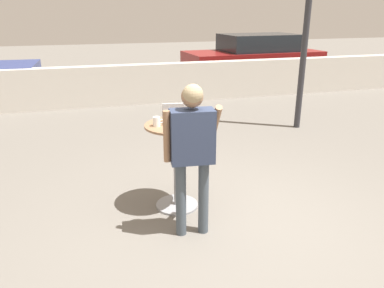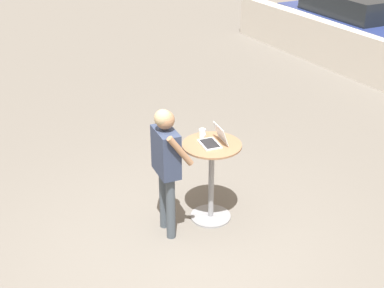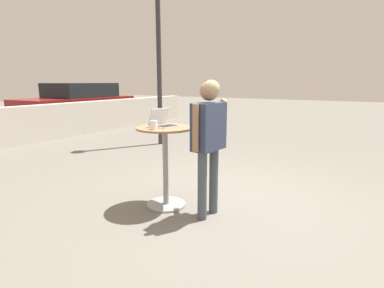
{
  "view_description": "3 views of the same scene",
  "coord_description": "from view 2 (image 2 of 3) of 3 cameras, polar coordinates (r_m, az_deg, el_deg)",
  "views": [
    {
      "loc": [
        -1.42,
        -3.33,
        2.28
      ],
      "look_at": [
        -0.32,
        0.37,
        0.9
      ],
      "focal_mm": 35.0,
      "sensor_mm": 36.0,
      "label": 1
    },
    {
      "loc": [
        4.48,
        -2.31,
        3.92
      ],
      "look_at": [
        -0.51,
        0.43,
        1.07
      ],
      "focal_mm": 50.0,
      "sensor_mm": 36.0,
      "label": 2
    },
    {
      "loc": [
        -3.44,
        -1.57,
        1.61
      ],
      "look_at": [
        -0.55,
        0.19,
        0.9
      ],
      "focal_mm": 28.0,
      "sensor_mm": 36.0,
      "label": 3
    }
  ],
  "objects": [
    {
      "name": "ground_plane",
      "position": [
        6.39,
        -1.22,
        -11.29
      ],
      "size": [
        50.0,
        50.0,
        0.0
      ],
      "primitive_type": "plane",
      "color": "slate"
    },
    {
      "name": "cafe_table",
      "position": [
        6.6,
        2.08,
        -3.05
      ],
      "size": [
        0.72,
        0.72,
        1.05
      ],
      "color": "gray",
      "rests_on": "ground_plane"
    },
    {
      "name": "laptop",
      "position": [
        6.4,
        2.35,
        0.44
      ],
      "size": [
        0.34,
        0.33,
        0.23
      ],
      "color": "silver",
      "rests_on": "cafe_table"
    },
    {
      "name": "coffee_mug",
      "position": [
        6.56,
        1.12,
        1.16
      ],
      "size": [
        0.12,
        0.08,
        0.11
      ],
      "color": "white",
      "rests_on": "cafe_table"
    },
    {
      "name": "standing_person",
      "position": [
        6.15,
        -2.79,
        -1.39
      ],
      "size": [
        0.6,
        0.34,
        1.63
      ],
      "color": "#424C56",
      "rests_on": "ground_plane"
    },
    {
      "name": "parked_car_further_down",
      "position": [
        13.56,
        17.23,
        12.0
      ],
      "size": [
        4.3,
        2.02,
        1.51
      ],
      "color": "navy",
      "rests_on": "ground_plane"
    }
  ]
}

